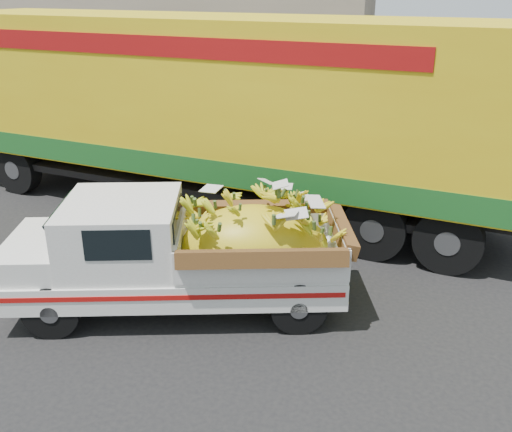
# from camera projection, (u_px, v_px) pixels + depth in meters

# --- Properties ---
(ground) EXTENTS (100.00, 100.00, 0.00)m
(ground) POSITION_uv_depth(u_px,v_px,m) (200.00, 342.00, 7.45)
(ground) COLOR black
(ground) RESTS_ON ground
(curb) EXTENTS (60.00, 0.25, 0.15)m
(curb) POSITION_uv_depth(u_px,v_px,m) (297.00, 173.00, 13.84)
(curb) COLOR gray
(curb) RESTS_ON ground
(sidewalk) EXTENTS (60.00, 4.00, 0.14)m
(sidewalk) POSITION_uv_depth(u_px,v_px,m) (311.00, 151.00, 15.73)
(sidewalk) COLOR gray
(sidewalk) RESTS_ON ground
(building_left) EXTENTS (18.00, 6.00, 5.00)m
(building_left) POSITION_uv_depth(u_px,v_px,m) (131.00, 36.00, 21.92)
(building_left) COLOR gray
(building_left) RESTS_ON ground
(pickup_truck) EXTENTS (4.91, 2.89, 1.62)m
(pickup_truck) POSITION_uv_depth(u_px,v_px,m) (202.00, 251.00, 7.99)
(pickup_truck) COLOR black
(pickup_truck) RESTS_ON ground
(semi_trailer) EXTENTS (12.08, 4.62, 3.80)m
(semi_trailer) POSITION_uv_depth(u_px,v_px,m) (217.00, 106.00, 11.14)
(semi_trailer) COLOR black
(semi_trailer) RESTS_ON ground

